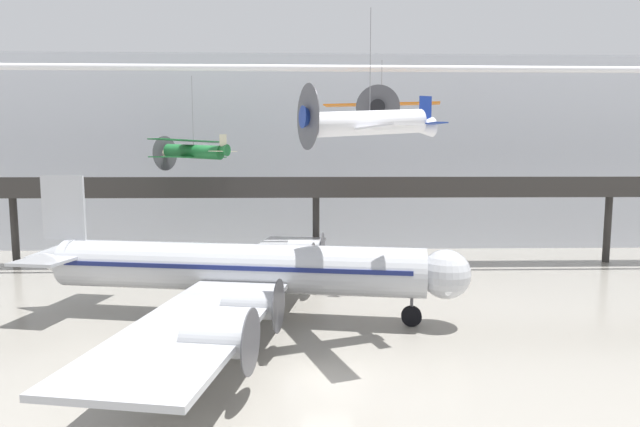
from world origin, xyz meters
The scene contains 8 objects.
ground_plane centered at (0.00, 0.00, 0.00)m, with size 260.00×260.00×0.00m, color gray.
hangar_back_wall centered at (0.00, 36.97, 11.38)m, with size 140.00×3.00×22.75m.
mezzanine_walkway centered at (0.00, 26.16, 7.35)m, with size 110.00×3.20×8.98m.
ceiling_truss_beam centered at (0.00, 22.97, 18.86)m, with size 120.00×0.60×0.60m.
airliner_silver_main centered at (-5.69, 9.59, 3.39)m, with size 30.70×35.20×9.54m.
suspended_plane_white_twin centered at (2.43, 3.83, 12.55)m, with size 8.07×9.48×7.44m.
suspended_plane_green_biplane centered at (-11.76, 25.12, 11.44)m, with size 8.12×9.18×8.93m.
suspended_plane_orange_highwing centered at (5.09, 17.53, 14.49)m, with size 9.26×7.68×5.70m.
Camera 1 is at (-1.01, -23.18, 10.59)m, focal length 28.00 mm.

